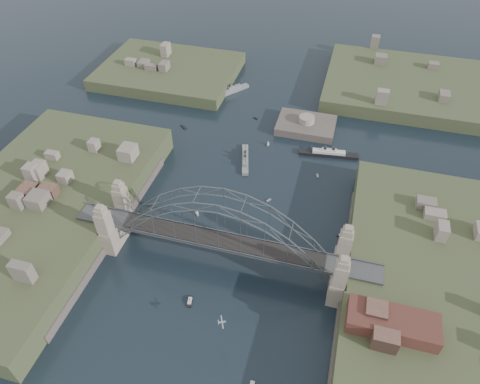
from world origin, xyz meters
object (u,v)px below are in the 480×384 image
Objects in this scene: fort_island at (305,129)px; naval_cruiser_far at (232,90)px; naval_cruiser_near at (245,159)px; wharf_shed at (392,323)px; bridge at (222,231)px; ocean_liner at (329,154)px.

fort_island is 39.91m from naval_cruiser_far.
wharf_shed is at bearing -49.81° from naval_cruiser_near.
bridge is 46.23m from wharf_shed.
wharf_shed is at bearing -56.79° from naval_cruiser_far.
bridge is at bearing 162.35° from wharf_shed.
bridge is at bearing -112.14° from ocean_liner.
fort_island is 30.88m from naval_cruiser_near.
naval_cruiser_far is 56.58m from ocean_liner.
fort_island is 90.48m from wharf_shed.
bridge is 61.02m from ocean_liner.
wharf_shed is 1.23× the size of naval_cruiser_near.
wharf_shed is 123.10m from naval_cruiser_far.
wharf_shed is (44.00, -14.00, -2.32)m from bridge.
naval_cruiser_far is at bearing 152.03° from fort_island.
ocean_liner is at bearing -35.93° from naval_cruiser_far.
fort_island is 1.48× the size of naval_cruiser_far.
wharf_shed reaches higher than ocean_liner.
naval_cruiser_near is at bearing -158.68° from ocean_liner.
fort_island reaches higher than naval_cruiser_near.
naval_cruiser_near is 1.10× the size of naval_cruiser_far.
fort_island is at bearing 80.27° from bridge.
wharf_shed reaches higher than naval_cruiser_far.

